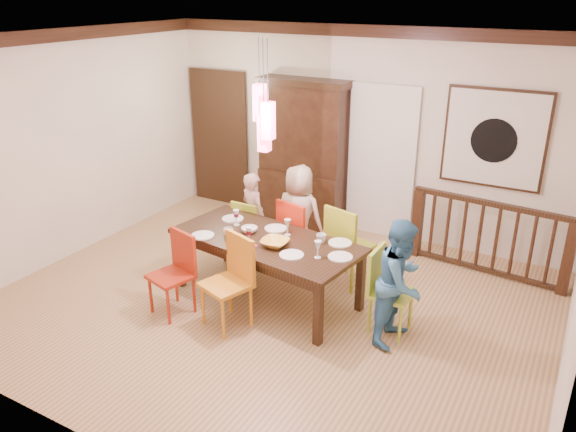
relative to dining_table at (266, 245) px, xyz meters
The scene contains 36 objects.
floor 0.68m from the dining_table, 41.57° to the right, with size 6.00×6.00×0.00m, color #986E49.
ceiling 2.24m from the dining_table, 41.57° to the right, with size 6.00×6.00×0.00m, color white.
wall_back 2.53m from the dining_table, 87.32° to the left, with size 6.00×6.00×0.00m, color beige.
wall_left 2.99m from the dining_table, behind, with size 5.00×5.00×0.00m, color beige.
crown_molding 2.16m from the dining_table, 41.57° to the right, with size 6.00×5.00×0.16m, color black, non-canonical shape.
panel_door 3.30m from the dining_table, 134.23° to the left, with size 1.04×0.07×2.24m, color black.
white_doorway 2.44m from the dining_table, 78.94° to the left, with size 0.97×0.05×2.22m, color silver.
painting 3.18m from the dining_table, 51.00° to the left, with size 1.25×0.06×1.25m.
pendant_cluster 1.44m from the dining_table, 32.01° to the right, with size 0.27×0.21×1.14m.
dining_table is the anchor object (origin of this frame).
chair_far_left 1.04m from the dining_table, 131.90° to the left, with size 0.39×0.39×0.84m.
chair_far_mid 0.76m from the dining_table, 85.85° to the left, with size 0.54×0.54×0.98m.
chair_far_right 1.05m from the dining_table, 48.43° to the left, with size 0.56×0.56×1.01m.
chair_near_left 1.09m from the dining_table, 132.97° to the right, with size 0.51×0.51×0.92m.
chair_near_mid 0.71m from the dining_table, 95.39° to the right, with size 0.57×0.57×0.99m.
chair_end_right 1.48m from the dining_table, ahead, with size 0.41×0.41×0.91m.
china_hutch 2.34m from the dining_table, 107.64° to the left, with size 1.37×0.46×2.17m.
balustrade 2.79m from the dining_table, 41.67° to the left, with size 1.97×0.27×0.96m.
person_far_left 1.12m from the dining_table, 129.92° to the left, with size 0.42×0.28×1.16m, color beige.
person_far_mid 0.91m from the dining_table, 94.53° to the left, with size 0.66×0.43×1.34m, color #BCA58E.
person_end_right 1.60m from the dining_table, ahead, with size 0.64×0.50×1.31m, color teal.
serving_bowl 0.25m from the dining_table, 32.43° to the right, with size 0.30×0.30×0.07m, color gold.
small_bowl 0.28m from the dining_table, 167.99° to the left, with size 0.19×0.19×0.06m, color white.
cup_left 0.45m from the dining_table, 159.80° to the right, with size 0.12×0.12×0.09m, color silver.
cup_right 0.63m from the dining_table, 18.44° to the left, with size 0.11×0.11×0.10m, color silver.
plate_far_left 0.70m from the dining_table, 156.47° to the left, with size 0.26×0.26×0.01m, color white.
plate_far_mid 0.29m from the dining_table, 97.53° to the left, with size 0.26×0.26×0.01m, color white.
plate_far_right 0.83m from the dining_table, 19.59° to the left, with size 0.26×0.26×0.01m, color white.
plate_near_left 0.73m from the dining_table, 155.79° to the right, with size 0.26×0.26×0.01m, color white.
plate_near_mid 0.52m from the dining_table, 27.69° to the right, with size 0.26×0.26×0.01m, color white.
plate_end_right 0.93m from the dining_table, ahead, with size 0.26×0.26×0.01m, color white.
wine_glass_a 0.55m from the dining_table, 162.75° to the left, with size 0.08×0.08×0.19m, color #590C19, non-canonical shape.
wine_glass_b 0.31m from the dining_table, 50.24° to the left, with size 0.08×0.08×0.19m, color silver, non-canonical shape.
wine_glass_c 0.28m from the dining_table, 116.67° to the right, with size 0.08×0.08×0.19m, color #590C19, non-canonical shape.
wine_glass_d 0.76m from the dining_table, 11.96° to the right, with size 0.08×0.08×0.19m, color silver, non-canonical shape.
napkin 0.31m from the dining_table, 101.67° to the right, with size 0.18×0.14×0.01m, color #D83359.
Camera 1 is at (2.88, -4.76, 3.36)m, focal length 35.00 mm.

